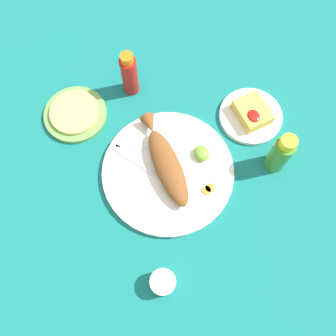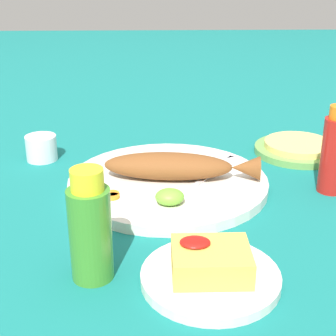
# 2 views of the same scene
# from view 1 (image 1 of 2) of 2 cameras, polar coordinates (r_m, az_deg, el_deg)

# --- Properties ---
(ground_plane) EXTENTS (4.00, 4.00, 0.00)m
(ground_plane) POSITION_cam_1_polar(r_m,az_deg,el_deg) (1.04, 0.00, -0.74)
(ground_plane) COLOR #146B66
(main_plate) EXTENTS (0.36, 0.36, 0.02)m
(main_plate) POSITION_cam_1_polar(r_m,az_deg,el_deg) (1.03, 0.00, -0.57)
(main_plate) COLOR silver
(main_plate) RESTS_ON ground_plane
(fried_fish) EXTENTS (0.28, 0.09, 0.05)m
(fried_fish) POSITION_cam_1_polar(r_m,az_deg,el_deg) (1.00, -0.32, 0.83)
(fried_fish) COLOR brown
(fried_fish) RESTS_ON main_plate
(fork_near) EXTENTS (0.17, 0.09, 0.00)m
(fork_near) POSITION_cam_1_polar(r_m,az_deg,el_deg) (1.03, -4.99, 0.99)
(fork_near) COLOR silver
(fork_near) RESTS_ON main_plate
(fork_far) EXTENTS (0.11, 0.16, 0.00)m
(fork_far) POSITION_cam_1_polar(r_m,az_deg,el_deg) (1.05, -3.60, 3.15)
(fork_far) COLOR silver
(fork_far) RESTS_ON main_plate
(carrot_slice_near) EXTENTS (0.02, 0.02, 0.00)m
(carrot_slice_near) POSITION_cam_1_polar(r_m,az_deg,el_deg) (1.00, 5.86, -3.38)
(carrot_slice_near) COLOR orange
(carrot_slice_near) RESTS_ON main_plate
(carrot_slice_mid) EXTENTS (0.02, 0.02, 0.00)m
(carrot_slice_mid) POSITION_cam_1_polar(r_m,az_deg,el_deg) (1.01, 6.39, -3.04)
(carrot_slice_mid) COLOR orange
(carrot_slice_mid) RESTS_ON main_plate
(lime_wedge_main) EXTENTS (0.05, 0.04, 0.03)m
(lime_wedge_main) POSITION_cam_1_polar(r_m,az_deg,el_deg) (1.03, 5.20, 2.20)
(lime_wedge_main) COLOR #6BB233
(lime_wedge_main) RESTS_ON main_plate
(hot_sauce_bottle_red) EXTENTS (0.05, 0.05, 0.16)m
(hot_sauce_bottle_red) POSITION_cam_1_polar(r_m,az_deg,el_deg) (1.10, -5.89, 14.02)
(hot_sauce_bottle_red) COLOR #B21914
(hot_sauce_bottle_red) RESTS_ON ground_plane
(hot_sauce_bottle_green) EXTENTS (0.06, 0.06, 0.15)m
(hot_sauce_bottle_green) POSITION_cam_1_polar(r_m,az_deg,el_deg) (1.02, 16.74, 2.11)
(hot_sauce_bottle_green) COLOR #3D8428
(hot_sauce_bottle_green) RESTS_ON ground_plane
(salt_cup) EXTENTS (0.06, 0.06, 0.05)m
(salt_cup) POSITION_cam_1_polar(r_m,az_deg,el_deg) (0.95, -0.78, -17.03)
(salt_cup) COLOR silver
(salt_cup) RESTS_ON ground_plane
(side_plate_fries) EXTENTS (0.18, 0.18, 0.01)m
(side_plate_fries) POSITION_cam_1_polar(r_m,az_deg,el_deg) (1.13, 12.47, 7.72)
(side_plate_fries) COLOR silver
(side_plate_fries) RESTS_ON ground_plane
(fries_pile) EXTENTS (0.10, 0.08, 0.04)m
(fries_pile) POSITION_cam_1_polar(r_m,az_deg,el_deg) (1.10, 12.74, 8.32)
(fries_pile) COLOR gold
(fries_pile) RESTS_ON side_plate_fries
(tortilla_plate) EXTENTS (0.18, 0.18, 0.01)m
(tortilla_plate) POSITION_cam_1_polar(r_m,az_deg,el_deg) (1.14, -13.90, 7.94)
(tortilla_plate) COLOR #6B9E4C
(tortilla_plate) RESTS_ON ground_plane
(tortilla_stack) EXTENTS (0.14, 0.14, 0.01)m
(tortilla_stack) POSITION_cam_1_polar(r_m,az_deg,el_deg) (1.13, -14.05, 8.25)
(tortilla_stack) COLOR #E0C666
(tortilla_stack) RESTS_ON tortilla_plate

